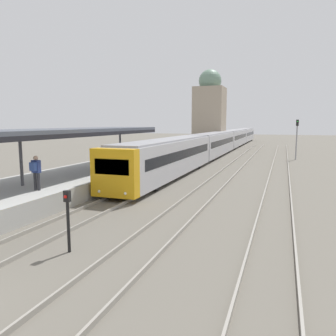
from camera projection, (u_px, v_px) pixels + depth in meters
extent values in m
cube|color=#4C515B|center=(19.00, 132.00, 16.49)|extent=(4.00, 26.93, 0.20)
cube|color=black|center=(52.00, 137.00, 15.87)|extent=(0.08, 26.93, 0.24)
cylinder|color=#47474C|center=(21.00, 160.00, 16.68)|extent=(0.16, 0.16, 2.65)
cylinder|color=#47474C|center=(120.00, 146.00, 26.74)|extent=(0.16, 0.16, 2.65)
cylinder|color=#2D2D33|center=(35.00, 181.00, 15.68)|extent=(0.14, 0.14, 0.85)
cylinder|color=#2D2D33|center=(39.00, 182.00, 15.61)|extent=(0.14, 0.14, 0.85)
cube|color=navy|center=(36.00, 166.00, 15.55)|extent=(0.40, 0.22, 0.60)
sphere|color=tan|center=(36.00, 158.00, 15.49)|extent=(0.22, 0.22, 0.22)
cube|color=#334C8E|center=(33.00, 167.00, 15.36)|extent=(0.30, 0.18, 0.40)
cube|color=gold|center=(115.00, 173.00, 17.12)|extent=(2.55, 0.70, 2.55)
cube|color=black|center=(112.00, 167.00, 16.76)|extent=(1.99, 0.04, 0.81)
sphere|color=#EFEACC|center=(99.00, 191.00, 17.19)|extent=(0.16, 0.16, 0.16)
sphere|color=#EFEACC|center=(125.00, 193.00, 16.68)|extent=(0.16, 0.16, 0.16)
cube|color=#B7B7BC|center=(169.00, 157.00, 25.22)|extent=(2.55, 16.63, 2.55)
cube|color=gray|center=(169.00, 140.00, 25.04)|extent=(2.24, 16.30, 0.12)
cube|color=black|center=(169.00, 153.00, 25.18)|extent=(2.57, 15.30, 0.66)
cylinder|color=black|center=(125.00, 183.00, 20.69)|extent=(0.12, 0.70, 0.70)
cylinder|color=black|center=(157.00, 185.00, 19.97)|extent=(0.12, 0.70, 0.70)
cylinder|color=black|center=(177.00, 164.00, 30.79)|extent=(0.12, 0.70, 0.70)
cylinder|color=black|center=(200.00, 164.00, 30.07)|extent=(0.12, 0.70, 0.70)
cube|color=#B7B7BC|center=(214.00, 144.00, 41.08)|extent=(2.55, 16.63, 2.55)
cube|color=gray|center=(214.00, 133.00, 40.90)|extent=(2.24, 16.30, 0.12)
cube|color=black|center=(214.00, 142.00, 41.04)|extent=(2.57, 15.30, 0.66)
cylinder|color=black|center=(194.00, 157.00, 36.55)|extent=(0.12, 0.70, 0.70)
cylinder|color=black|center=(213.00, 158.00, 35.84)|extent=(0.12, 0.70, 0.70)
cylinder|color=black|center=(214.00, 150.00, 46.65)|extent=(0.12, 0.70, 0.70)
cylinder|color=black|center=(229.00, 150.00, 45.94)|extent=(0.12, 0.70, 0.70)
cube|color=#B7B7BC|center=(233.00, 138.00, 56.95)|extent=(2.55, 16.63, 2.55)
cube|color=gray|center=(234.00, 130.00, 56.77)|extent=(2.24, 16.30, 0.12)
cube|color=black|center=(234.00, 136.00, 56.91)|extent=(2.57, 15.30, 0.66)
cylinder|color=black|center=(222.00, 147.00, 52.42)|extent=(0.12, 0.70, 0.70)
cylinder|color=black|center=(235.00, 147.00, 51.70)|extent=(0.12, 0.70, 0.70)
cylinder|color=black|center=(232.00, 143.00, 62.52)|extent=(0.12, 0.70, 0.70)
cylinder|color=black|center=(243.00, 143.00, 61.80)|extent=(0.12, 0.70, 0.70)
cube|color=#B7B7BC|center=(245.00, 135.00, 72.81)|extent=(2.55, 16.63, 2.55)
cube|color=gray|center=(245.00, 129.00, 72.63)|extent=(2.24, 16.30, 0.12)
cube|color=black|center=(245.00, 133.00, 72.78)|extent=(2.57, 15.30, 0.66)
cylinder|color=black|center=(236.00, 141.00, 68.28)|extent=(0.12, 0.70, 0.70)
cylinder|color=black|center=(247.00, 141.00, 67.57)|extent=(0.12, 0.70, 0.70)
cylinder|color=black|center=(242.00, 139.00, 78.38)|extent=(0.12, 0.70, 0.70)
cylinder|color=black|center=(252.00, 139.00, 77.67)|extent=(0.12, 0.70, 0.70)
cylinder|color=black|center=(68.00, 227.00, 10.46)|extent=(0.10, 0.10, 1.66)
cube|color=black|center=(67.00, 196.00, 10.32)|extent=(0.20, 0.14, 0.36)
sphere|color=red|center=(65.00, 197.00, 10.24)|extent=(0.11, 0.11, 0.11)
cylinder|color=gray|center=(297.00, 140.00, 36.86)|extent=(0.14, 0.14, 4.51)
cube|color=black|center=(297.00, 123.00, 36.60)|extent=(0.28, 0.20, 0.70)
sphere|color=green|center=(298.00, 121.00, 36.47)|extent=(0.14, 0.14, 0.14)
cube|color=gray|center=(209.00, 119.00, 50.27)|extent=(4.45, 4.45, 9.51)
sphere|color=slate|center=(210.00, 81.00, 49.49)|extent=(3.42, 3.42, 3.42)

